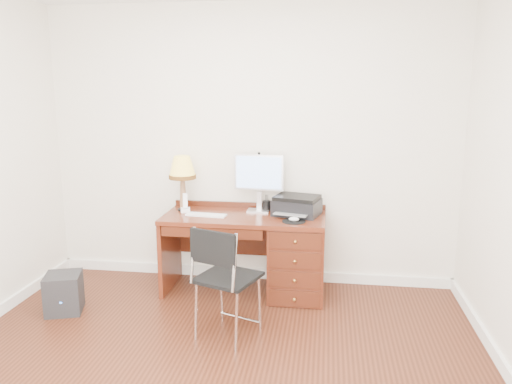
% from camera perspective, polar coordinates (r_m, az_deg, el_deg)
% --- Properties ---
extents(ground, '(4.00, 4.00, 0.00)m').
position_cam_1_polar(ground, '(3.67, -5.16, -19.73)').
color(ground, '#36160C').
rests_on(ground, ground).
extents(room_shell, '(4.00, 4.00, 4.00)m').
position_cam_1_polar(room_shell, '(4.18, -3.12, -14.67)').
color(room_shell, white).
rests_on(room_shell, ground).
extents(desk, '(1.50, 0.67, 0.75)m').
position_cam_1_polar(desk, '(4.71, 2.57, -6.77)').
color(desk, '#5D2313').
rests_on(desk, ground).
extents(monitor, '(0.48, 0.17, 0.55)m').
position_cam_1_polar(monitor, '(4.74, 0.31, 1.88)').
color(monitor, silver).
rests_on(monitor, desk).
extents(keyboard, '(0.39, 0.14, 0.01)m').
position_cam_1_polar(keyboard, '(4.65, -5.72, -2.63)').
color(keyboard, white).
rests_on(keyboard, desk).
extents(mouse_pad, '(0.21, 0.21, 0.04)m').
position_cam_1_polar(mouse_pad, '(4.44, 4.35, -3.26)').
color(mouse_pad, black).
rests_on(mouse_pad, desk).
extents(printer, '(0.47, 0.41, 0.18)m').
position_cam_1_polar(printer, '(4.66, 4.69, -1.53)').
color(printer, black).
rests_on(printer, desk).
extents(leg_lamp, '(0.26, 0.26, 0.53)m').
position_cam_1_polar(leg_lamp, '(4.79, -8.42, 2.41)').
color(leg_lamp, black).
rests_on(leg_lamp, desk).
extents(phone, '(0.11, 0.11, 0.18)m').
position_cam_1_polar(phone, '(4.80, -8.07, -1.64)').
color(phone, white).
rests_on(phone, desk).
extents(pen_cup, '(0.08, 0.08, 0.10)m').
position_cam_1_polar(pen_cup, '(4.80, 1.20, -1.57)').
color(pen_cup, black).
rests_on(pen_cup, desk).
extents(chair, '(0.55, 0.55, 0.90)m').
position_cam_1_polar(chair, '(3.83, -3.44, -9.12)').
color(chair, black).
rests_on(chair, ground).
extents(equipment_box, '(0.37, 0.37, 0.34)m').
position_cam_1_polar(equipment_box, '(4.72, -21.11, -10.72)').
color(equipment_box, black).
rests_on(equipment_box, ground).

